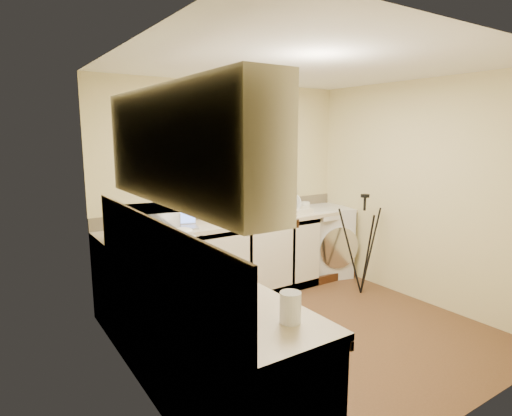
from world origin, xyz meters
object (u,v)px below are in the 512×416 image
Objects in this scene: plant_b at (231,195)px; plant_d at (262,191)px; glass_jug at (290,307)px; soap_bottle_green at (289,188)px; steel_jar at (191,275)px; kettle at (183,244)px; laptop at (183,222)px; microwave at (152,227)px; washing_machine at (321,241)px; plant_c at (248,192)px; cup_left at (239,300)px; tripod at (363,244)px; cup_back at (305,206)px; dish_rack at (292,211)px; soap_bottle_clear at (293,190)px.

plant_d is at bearing -0.78° from plant_b.
soap_bottle_green is (2.03, 2.62, 0.20)m from glass_jug.
kettle is at bearing 70.51° from steel_jar.
microwave reaches higher than laptop.
microwave reaches higher than kettle.
kettle is 0.93× the size of plant_b.
glass_jug is 1.44× the size of steel_jar.
washing_machine is at bearing 44.84° from glass_jug.
cup_left is at bearing -123.50° from plant_c.
laptop is at bearing -35.22° from microwave.
washing_machine is 1.48m from plant_b.
tripod is at bearing 28.46° from cup_left.
plant_d is (1.80, 1.80, 0.22)m from steel_jar.
kettle is 0.83× the size of soap_bottle_green.
washing_machine is 0.56m from cup_back.
tripod is 2.51m from microwave.
kettle reaches higher than dish_rack.
dish_rack is 2.02m from microwave.
tripod is 1.18m from soap_bottle_green.
plant_b is 0.85m from soap_bottle_green.
soap_bottle_clear is (2.18, 0.76, 0.08)m from microwave.
cup_back is at bearing 35.08° from steel_jar.
soap_bottle_clear is (-0.34, 0.20, 0.69)m from washing_machine.
soap_bottle_green is (-0.44, 0.17, 0.72)m from washing_machine.
washing_machine is at bearing -11.90° from cup_back.
dish_rack is at bearing -157.96° from washing_machine.
washing_machine is 7.99× the size of steel_jar.
microwave is at bearing -151.97° from washing_machine.
plant_d is at bearing 126.46° from tripod.
plant_c reaches higher than laptop.
cup_back is (1.04, -0.12, -0.21)m from plant_b.
plant_c reaches higher than steel_jar.
soap_bottle_clear is at bearing 38.49° from steel_jar.
soap_bottle_clear is at bearing 121.69° from cup_back.
cup_back is (-0.18, 0.84, 0.36)m from tripod.
plant_d is at bearing 140.12° from dish_rack.
microwave is at bearing -156.68° from plant_d.
dish_rack is (-0.57, -0.06, 0.48)m from washing_machine.
soap_bottle_clear reaches higher than glass_jug.
plant_b is at bearing 139.19° from tripod.
plant_b reaches higher than soap_bottle_clear.
kettle reaches higher than cup_back.
soap_bottle_clear is (0.22, 0.27, 0.22)m from dish_rack.
plant_c is 0.61m from soap_bottle_green.
kettle is 0.61m from steel_jar.
laptop is at bearing -177.40° from cup_back.
cup_left is (-1.30, -2.32, -0.22)m from plant_b.
washing_machine is at bearing 5.92° from dish_rack.
washing_machine is at bearing -30.55° from soap_bottle_clear.
cup_left is (-0.07, -1.59, -0.12)m from microwave.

